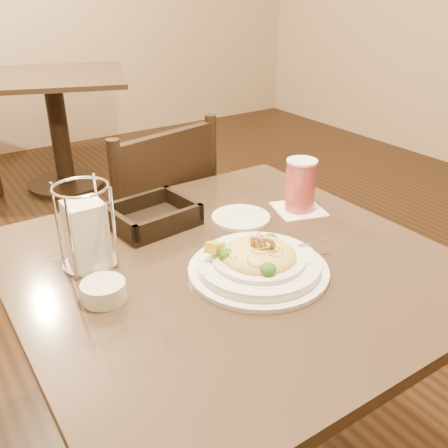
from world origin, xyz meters
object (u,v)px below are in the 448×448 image
drink_glass (300,186)px  bread_basket (153,217)px  side_plate (241,218)px  napkin_caddy (86,232)px  background_table (56,112)px  butter_ramekin (104,291)px  pasta_bowl (258,262)px  dining_chair_near (148,244)px  main_table (229,345)px

drink_glass → bread_basket: drink_glass is taller
side_plate → napkin_caddy: bearing=-179.8°
background_table → napkin_caddy: (-0.61, -2.38, 0.32)m
butter_ramekin → background_table: bearing=75.8°
pasta_bowl → side_plate: (0.12, 0.23, -0.02)m
pasta_bowl → napkin_caddy: 0.37m
pasta_bowl → bread_basket: 0.34m
bread_basket → side_plate: bread_basket is taller
drink_glass → napkin_caddy: napkin_caddy is taller
drink_glass → background_table: bearing=88.7°
pasta_bowl → drink_glass: (0.28, 0.19, 0.04)m
drink_glass → bread_basket: (-0.36, 0.14, -0.05)m
dining_chair_near → butter_ramekin: (-0.36, -0.59, 0.28)m
background_table → drink_glass: (-0.05, -2.42, 0.31)m
dining_chair_near → butter_ramekin: size_ratio=10.86×
main_table → background_table: 2.55m
pasta_bowl → bread_basket: pasta_bowl is taller
drink_glass → side_plate: drink_glass is taller
pasta_bowl → butter_ramekin: size_ratio=3.82×
side_plate → dining_chair_near: bearing=98.1°
main_table → dining_chair_near: bearing=82.8°
background_table → pasta_bowl: (-0.33, -2.61, 0.27)m
pasta_bowl → butter_ramekin: 0.32m
bread_basket → drink_glass: bearing=-20.5°
pasta_bowl → side_plate: size_ratio=2.18×
dining_chair_near → main_table: bearing=70.8°
pasta_bowl → napkin_caddy: size_ratio=1.76×
napkin_caddy → background_table: bearing=75.5°
background_table → bread_basket: 2.33m
dining_chair_near → drink_glass: (0.23, -0.49, 0.33)m
main_table → napkin_caddy: size_ratio=4.85×
dining_chair_near → pasta_bowl: dining_chair_near is taller
dining_chair_near → drink_glass: dining_chair_near is taller
main_table → background_table: (0.35, 2.53, 0.00)m
main_table → pasta_bowl: bearing=-74.1°
pasta_bowl → butter_ramekin: pasta_bowl is taller
background_table → bread_basket: bearing=-100.3°
bread_basket → napkin_caddy: bearing=-153.7°
napkin_caddy → dining_chair_near: bearing=53.4°
dining_chair_near → side_plate: (0.06, -0.45, 0.26)m
side_plate → butter_ramekin: 0.45m
dining_chair_near → pasta_bowl: 0.74m
drink_glass → bread_basket: bearing=159.5°
background_table → dining_chair_near: bearing=-98.2°
pasta_bowl → napkin_caddy: napkin_caddy is taller
drink_glass → bread_basket: 0.39m
napkin_caddy → pasta_bowl: bearing=-38.9°
main_table → bread_basket: bearing=103.7°
background_table → drink_glass: drink_glass is taller
background_table → pasta_bowl: size_ratio=3.52×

